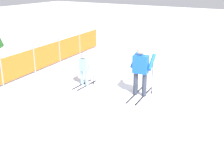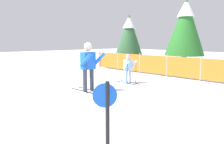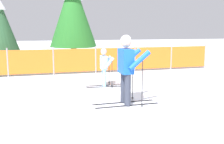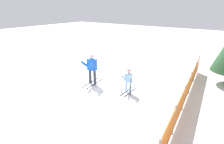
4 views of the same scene
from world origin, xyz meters
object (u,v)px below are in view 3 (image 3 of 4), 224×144
(skier_child, at_px, (104,64))
(skier_adult, at_px, (127,64))
(safety_fence, at_px, (96,60))
(conifer_far, at_px, (73,11))

(skier_child, bearing_deg, skier_adult, -84.49)
(skier_child, height_order, safety_fence, skier_child)
(safety_fence, distance_m, conifer_far, 3.49)
(skier_adult, xyz_separation_m, safety_fence, (-0.10, 4.76, -0.48))
(skier_child, bearing_deg, conifer_far, 97.15)
(skier_adult, height_order, safety_fence, skier_adult)
(safety_fence, bearing_deg, skier_adult, -88.80)
(safety_fence, bearing_deg, conifer_far, 104.98)
(skier_adult, relative_size, conifer_far, 0.40)
(skier_child, relative_size, conifer_far, 0.29)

